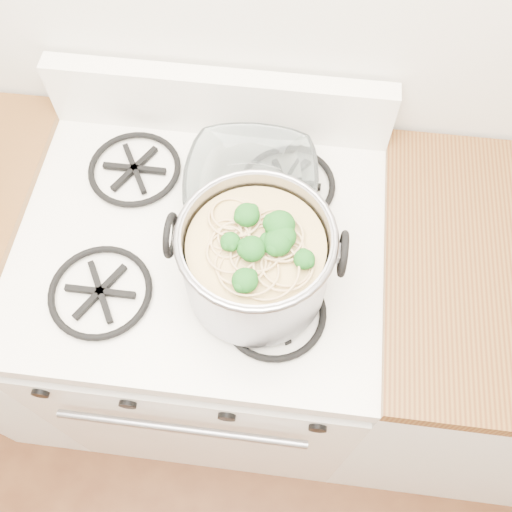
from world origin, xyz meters
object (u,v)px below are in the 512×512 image
object	(u,v)px
gas_range	(214,323)
spatula	(286,211)
stock_pot	(256,261)
glass_bowl	(251,189)

from	to	relation	value
gas_range	spatula	size ratio (longest dim) A/B	2.98
gas_range	spatula	distance (m)	0.53
gas_range	stock_pot	world-z (taller)	stock_pot
spatula	glass_bowl	world-z (taller)	glass_bowl
gas_range	glass_bowl	bearing A→B (deg)	50.24
gas_range	glass_bowl	world-z (taller)	glass_bowl
gas_range	glass_bowl	distance (m)	0.52
gas_range	spatula	xyz separation A→B (m)	(0.17, 0.07, 0.50)
glass_bowl	gas_range	bearing A→B (deg)	-129.76
stock_pot	spatula	size ratio (longest dim) A/B	1.00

